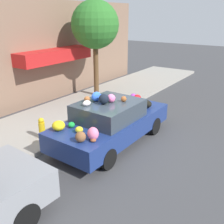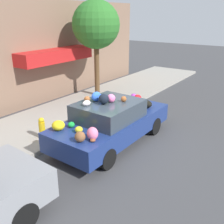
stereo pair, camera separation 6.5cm
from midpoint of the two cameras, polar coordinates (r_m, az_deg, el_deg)
ground_plane at (r=8.75m, az=-1.05°, el=-6.18°), size 60.00×60.00×0.00m
sidewalk_curb at (r=10.39m, az=-13.22°, el=-1.83°), size 24.00×3.20×0.14m
building_facade at (r=11.61m, az=-21.11°, el=10.97°), size 18.00×1.20×4.55m
street_tree at (r=12.58m, az=-3.86°, el=18.33°), size 2.19×2.19×4.43m
fire_hydrant at (r=8.76m, az=-15.23°, el=-3.42°), size 0.20×0.20×0.70m
art_car at (r=8.32m, az=-0.44°, el=-2.03°), size 4.40×1.92×1.73m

